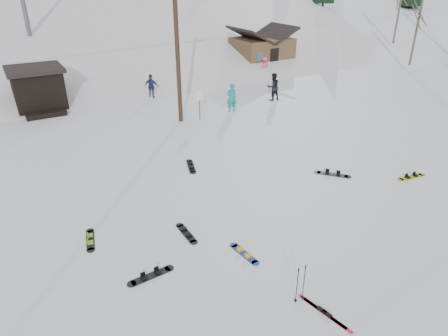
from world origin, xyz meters
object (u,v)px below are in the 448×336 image
hero_skis (325,313)px  utility_pole (177,42)px  cabin (262,51)px  hero_snowboard (244,254)px

hero_skis → utility_pole: bearing=69.0°
cabin → hero_skis: (-16.13, -25.98, -1.46)m
cabin → hero_snowboard: cabin is taller
hero_snowboard → hero_skis: hero_snowboard is taller
hero_snowboard → cabin: bearing=-42.5°
hero_snowboard → utility_pole: bearing=-22.2°
utility_pole → hero_skis: size_ratio=5.18×
utility_pole → cabin: bearing=37.6°
utility_pole → cabin: size_ratio=1.67×
cabin → hero_snowboard: (-16.63, -22.78, -1.46)m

